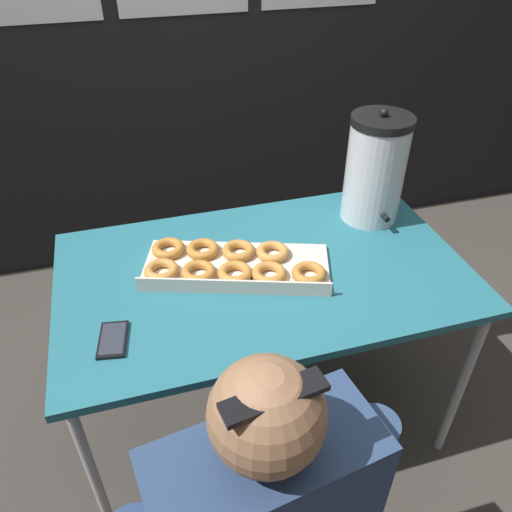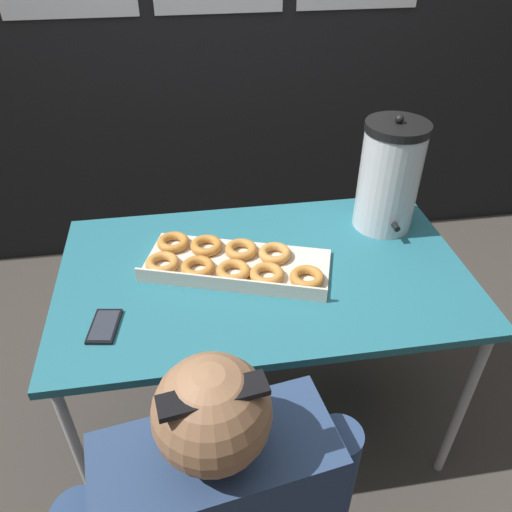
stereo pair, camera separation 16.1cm
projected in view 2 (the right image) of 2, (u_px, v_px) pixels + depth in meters
ground_plane at (262, 411)px, 2.11m from camera, size 12.00×12.00×0.00m
back_wall at (218, 5)px, 2.37m from camera, size 6.00×0.11×2.64m
folding_table at (263, 281)px, 1.68m from camera, size 1.34×0.80×0.77m
donut_box at (232, 263)px, 1.65m from camera, size 0.66×0.44×0.05m
coffee_urn at (389, 177)px, 1.75m from camera, size 0.22×0.25×0.42m
cell_phone at (104, 326)px, 1.43m from camera, size 0.10×0.15×0.01m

